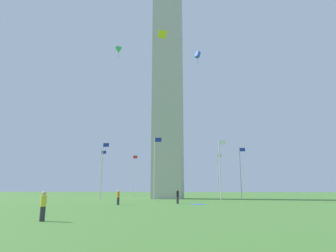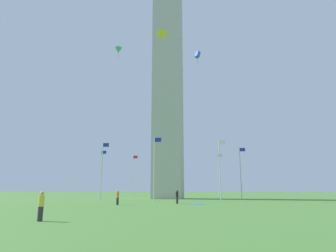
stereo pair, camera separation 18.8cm
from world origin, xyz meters
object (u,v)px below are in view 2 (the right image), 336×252
at_px(flagpole_sw, 102,168).
at_px(person_yellow_shirt, 41,206).
at_px(obelisk_monument, 168,72).
at_px(flagpole_n, 241,171).
at_px(flagpole_w, 154,166).
at_px(flagpole_e, 177,175).
at_px(kite_blue_box, 198,55).
at_px(person_black_shirt, 177,196).
at_px(picnic_blanket_near_first_person, 198,204).
at_px(flagpole_se, 133,174).
at_px(flagpole_s, 101,172).
at_px(kite_green_delta, 118,50).
at_px(person_orange_shirt, 118,197).
at_px(kite_yellow_diamond, 162,35).
at_px(flagpole_nw, 220,167).
at_px(flagpole_ne, 218,173).

bearing_deg(flagpole_sw, person_yellow_shirt, -74.64).
distance_m(obelisk_monument, flagpole_n, 24.58).
height_order(flagpole_sw, flagpole_w, same).
relative_size(flagpole_e, kite_blue_box, 3.64).
relative_size(person_black_shirt, picnic_blanket_near_first_person, 0.98).
bearing_deg(flagpole_se, flagpole_s, -112.50).
bearing_deg(kite_green_delta, flagpole_n, 19.95).
distance_m(flagpole_n, flagpole_sw, 25.24).
bearing_deg(flagpole_se, obelisk_monument, -45.15).
relative_size(flagpole_se, person_black_shirt, 5.41).
height_order(person_orange_shirt, kite_green_delta, kite_green_delta).
relative_size(flagpole_s, person_orange_shirt, 5.62).
distance_m(flagpole_s, person_yellow_shirt, 43.22).
xyz_separation_m(flagpole_w, person_yellow_shirt, (-1.02, -27.45, -4.34)).
bearing_deg(person_yellow_shirt, flagpole_s, -2.67).
xyz_separation_m(obelisk_monument, flagpole_sw, (-9.61, -9.66, -20.41)).
distance_m(flagpole_n, kite_yellow_diamond, 28.26).
distance_m(flagpole_n, picnic_blanket_near_first_person, 22.46).
bearing_deg(picnic_blanket_near_first_person, person_orange_shirt, -162.48).
xyz_separation_m(person_yellow_shirt, kite_blue_box, (7.34, 36.87, 26.13)).
bearing_deg(person_orange_shirt, person_yellow_shirt, -148.36).
relative_size(obelisk_monument, flagpole_s, 5.38).
height_order(flagpole_nw, kite_yellow_diamond, kite_yellow_diamond).
bearing_deg(person_black_shirt, flagpole_w, 50.44).
height_order(flagpole_e, person_black_shirt, flagpole_e).
bearing_deg(kite_blue_box, picnic_blanket_near_first_person, -88.82).
distance_m(person_yellow_shirt, kite_yellow_diamond, 35.58).
height_order(flagpole_s, picnic_blanket_near_first_person, flagpole_s).
bearing_deg(kite_yellow_diamond, flagpole_ne, 71.71).
bearing_deg(flagpole_se, flagpole_ne, -0.00).
height_order(flagpole_n, person_yellow_shirt, flagpole_n).
distance_m(flagpole_ne, flagpole_s, 25.24).
height_order(obelisk_monument, flagpole_w, obelisk_monument).
relative_size(flagpole_e, flagpole_se, 1.00).
height_order(flagpole_e, kite_green_delta, kite_green_delta).
bearing_deg(person_black_shirt, person_yellow_shirt, -177.07).
height_order(flagpole_w, picnic_blanket_near_first_person, flagpole_w).
height_order(flagpole_e, person_orange_shirt, flagpole_e).
distance_m(obelisk_monument, kite_green_delta, 11.47).
xyz_separation_m(flagpole_se, person_orange_shirt, (7.37, -33.19, -4.31)).
bearing_deg(flagpole_se, kite_green_delta, -85.23).
bearing_deg(obelisk_monument, flagpole_s, 180.00).
relative_size(obelisk_monument, flagpole_se, 5.38).
xyz_separation_m(flagpole_n, flagpole_e, (-13.66, 13.66, 0.00)).
bearing_deg(flagpole_ne, flagpole_nw, -90.00).
height_order(person_yellow_shirt, person_orange_shirt, person_orange_shirt).
bearing_deg(kite_blue_box, person_black_shirt, -98.17).
bearing_deg(person_orange_shirt, picnic_blanket_near_first_person, -44.97).
height_order(flagpole_se, flagpole_s, same).
relative_size(flagpole_se, flagpole_s, 1.00).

